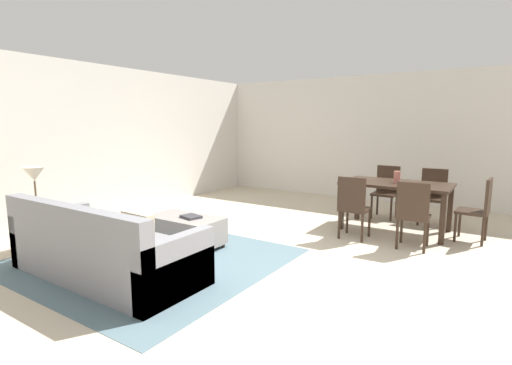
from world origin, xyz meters
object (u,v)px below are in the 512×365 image
at_px(table_lamp, 34,176).
at_px(couch, 102,251).
at_px(dining_chair_near_right, 413,211).
at_px(dining_chair_head_east, 479,206).
at_px(dining_chair_near_left, 353,204).
at_px(dining_chair_far_right, 433,193).
at_px(book_on_ottoman, 191,217).
at_px(dining_chair_far_left, 386,188).
at_px(ottoman_table, 185,229).
at_px(dining_table, 396,189).
at_px(vase_centerpiece, 397,177).
at_px(side_table, 38,217).

bearing_deg(table_lamp, couch, -2.56).
distance_m(couch, table_lamp, 1.61).
xyz_separation_m(dining_chair_near_right, dining_chair_head_east, (0.71, 0.85, 0.00)).
bearing_deg(dining_chair_head_east, dining_chair_near_left, -151.62).
distance_m(dining_chair_far_right, book_on_ottoman, 4.04).
xyz_separation_m(dining_chair_near_left, dining_chair_head_east, (1.53, 0.83, 0.00)).
bearing_deg(dining_chair_far_left, ottoman_table, -119.58).
distance_m(dining_chair_near_right, dining_chair_far_left, 1.85).
bearing_deg(dining_chair_near_right, dining_table, 116.84).
bearing_deg(dining_chair_far_right, dining_chair_far_left, 176.63).
relative_size(dining_chair_near_left, vase_centerpiece, 5.10).
xyz_separation_m(dining_table, dining_chair_head_east, (1.14, 0.00, -0.14)).
bearing_deg(couch, ottoman_table, 90.48).
bearing_deg(dining_chair_near_right, side_table, -145.65).
height_order(ottoman_table, dining_chair_near_right, dining_chair_near_right).
xyz_separation_m(ottoman_table, dining_chair_near_right, (2.62, 1.55, 0.29)).
bearing_deg(vase_centerpiece, book_on_ottoman, -131.01).
relative_size(table_lamp, dining_chair_far_right, 0.57).
relative_size(table_lamp, dining_chair_far_left, 0.57).
xyz_separation_m(ottoman_table, dining_chair_head_east, (3.33, 2.40, 0.29)).
xyz_separation_m(table_lamp, dining_table, (3.63, 3.62, -0.34)).
bearing_deg(dining_chair_near_right, table_lamp, -145.65).
height_order(couch, dining_chair_near_right, dining_chair_near_right).
height_order(dining_chair_near_right, dining_chair_head_east, same).
bearing_deg(ottoman_table, dining_chair_near_left, 41.13).
bearing_deg(book_on_ottoman, ottoman_table, -179.06).
bearing_deg(dining_chair_near_left, table_lamp, -139.17).
bearing_deg(side_table, ottoman_table, 40.45).
xyz_separation_m(table_lamp, dining_chair_far_right, (4.04, 4.40, -0.48)).
xyz_separation_m(ottoman_table, side_table, (-1.43, -1.22, 0.23)).
bearing_deg(dining_chair_head_east, side_table, -142.76).
distance_m(couch, vase_centerpiece, 4.32).
bearing_deg(dining_chair_near_left, vase_centerpiece, 64.45).
relative_size(couch, dining_chair_near_left, 2.48).
xyz_separation_m(dining_chair_head_east, book_on_ottoman, (-3.22, -2.40, -0.09)).
bearing_deg(table_lamp, dining_chair_near_left, 40.83).
bearing_deg(dining_chair_near_left, dining_chair_head_east, 28.38).
relative_size(ottoman_table, dining_chair_far_right, 1.14).
bearing_deg(couch, dining_chair_far_right, 59.82).
bearing_deg(ottoman_table, dining_chair_far_right, 50.63).
height_order(couch, dining_chair_head_east, dining_chair_head_east).
xyz_separation_m(table_lamp, dining_chair_head_east, (4.76, 3.62, -0.48)).
bearing_deg(dining_chair_head_east, dining_table, -179.93).
xyz_separation_m(dining_table, dining_chair_near_left, (-0.39, -0.82, -0.14)).
xyz_separation_m(dining_table, dining_chair_far_left, (-0.36, 0.83, -0.14)).
xyz_separation_m(dining_chair_near_left, dining_chair_far_left, (0.03, 1.65, 0.00)).
bearing_deg(dining_chair_head_east, couch, -132.00).
height_order(side_table, dining_chair_far_left, dining_chair_far_left).
bearing_deg(table_lamp, side_table, 4.76).
relative_size(dining_table, dining_chair_near_left, 1.72).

